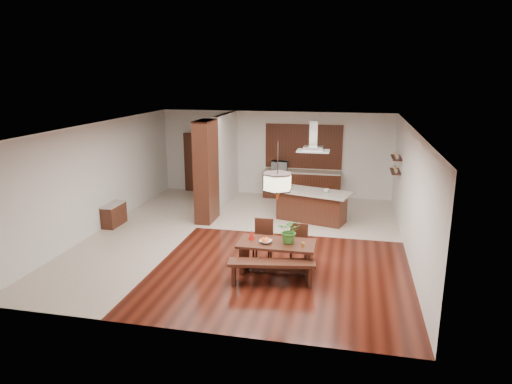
% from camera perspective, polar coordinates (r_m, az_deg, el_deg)
% --- Properties ---
extents(room_shell, '(9.00, 9.04, 2.92)m').
position_cam_1_polar(room_shell, '(11.37, -1.48, 4.04)').
color(room_shell, black).
rests_on(room_shell, ground).
extents(tile_hallway, '(2.50, 9.00, 0.01)m').
position_cam_1_polar(tile_hallway, '(12.81, -13.51, -4.67)').
color(tile_hallway, beige).
rests_on(tile_hallway, ground).
extents(tile_kitchen, '(5.50, 4.00, 0.01)m').
position_cam_1_polar(tile_kitchen, '(14.06, 5.93, -2.59)').
color(tile_kitchen, beige).
rests_on(tile_kitchen, ground).
extents(soffit_band, '(8.00, 9.00, 0.02)m').
position_cam_1_polar(soffit_band, '(11.25, -1.51, 8.16)').
color(soffit_band, '#391A0E').
rests_on(soffit_band, room_shell).
extents(partition_pier, '(0.45, 1.00, 2.90)m').
position_cam_1_polar(partition_pier, '(13.00, -6.24, 2.56)').
color(partition_pier, black).
rests_on(partition_pier, ground).
extents(partition_stub, '(0.18, 2.40, 2.90)m').
position_cam_1_polar(partition_stub, '(14.97, -3.73, 4.21)').
color(partition_stub, silver).
rests_on(partition_stub, ground).
extents(hallway_console, '(0.37, 0.88, 0.63)m').
position_cam_1_polar(hallway_console, '(13.36, -17.33, -2.73)').
color(hallway_console, black).
rests_on(hallway_console, ground).
extents(hallway_doorway, '(1.10, 0.20, 2.10)m').
position_cam_1_polar(hallway_doorway, '(16.46, -7.04, 3.67)').
color(hallway_doorway, black).
rests_on(hallway_doorway, ground).
extents(rear_counter, '(2.60, 0.62, 0.95)m').
position_cam_1_polar(rear_counter, '(15.59, 5.75, 0.93)').
color(rear_counter, black).
rests_on(rear_counter, ground).
extents(kitchen_window, '(2.60, 0.08, 1.50)m').
position_cam_1_polar(kitchen_window, '(15.60, 5.98, 5.71)').
color(kitchen_window, '#AA5E33').
rests_on(kitchen_window, room_shell).
extents(shelf_lower, '(0.26, 0.90, 0.04)m').
position_cam_1_polar(shelf_lower, '(13.80, 17.02, 2.49)').
color(shelf_lower, black).
rests_on(shelf_lower, room_shell).
extents(shelf_upper, '(0.26, 0.90, 0.04)m').
position_cam_1_polar(shelf_upper, '(13.73, 17.14, 4.12)').
color(shelf_upper, black).
rests_on(shelf_upper, room_shell).
extents(dining_table, '(1.63, 0.82, 0.68)m').
position_cam_1_polar(dining_table, '(9.79, 2.59, -7.29)').
color(dining_table, black).
rests_on(dining_table, ground).
extents(dining_bench, '(1.79, 0.66, 0.49)m').
position_cam_1_polar(dining_bench, '(9.36, 1.96, -10.05)').
color(dining_bench, black).
rests_on(dining_bench, ground).
extents(dining_chair_left, '(0.44, 0.44, 0.97)m').
position_cam_1_polar(dining_chair_left, '(10.32, 0.81, -6.19)').
color(dining_chair_left, black).
rests_on(dining_chair_left, ground).
extents(dining_chair_right, '(0.43, 0.43, 0.90)m').
position_cam_1_polar(dining_chair_right, '(10.21, 5.33, -6.68)').
color(dining_chair_right, black).
rests_on(dining_chair_right, ground).
extents(pendant_lantern, '(0.64, 0.64, 1.31)m').
position_cam_1_polar(pendant_lantern, '(9.28, 2.71, 2.75)').
color(pendant_lantern, beige).
rests_on(pendant_lantern, room_shell).
extents(foliage_plant, '(0.50, 0.45, 0.53)m').
position_cam_1_polar(foliage_plant, '(9.63, 4.24, -4.87)').
color(foliage_plant, '#377426').
rests_on(foliage_plant, dining_table).
extents(fruit_bowl, '(0.32, 0.32, 0.06)m').
position_cam_1_polar(fruit_bowl, '(9.67, 1.22, -6.21)').
color(fruit_bowl, beige).
rests_on(fruit_bowl, dining_table).
extents(napkin_cone, '(0.16, 0.16, 0.21)m').
position_cam_1_polar(napkin_cone, '(9.85, -0.58, -5.35)').
color(napkin_cone, '#B0140C').
rests_on(napkin_cone, dining_table).
extents(gold_ornament, '(0.07, 0.07, 0.09)m').
position_cam_1_polar(gold_ornament, '(9.53, 5.90, -6.55)').
color(gold_ornament, gold).
rests_on(gold_ornament, dining_table).
extents(kitchen_island, '(2.38, 1.53, 0.91)m').
position_cam_1_polar(kitchen_island, '(13.20, 6.95, -1.68)').
color(kitchen_island, black).
rests_on(kitchen_island, ground).
extents(range_hood, '(0.90, 0.55, 0.87)m').
position_cam_1_polar(range_hood, '(12.79, 7.22, 6.95)').
color(range_hood, silver).
rests_on(range_hood, room_shell).
extents(island_cup, '(0.17, 0.17, 0.10)m').
position_cam_1_polar(island_cup, '(12.94, 8.81, 0.18)').
color(island_cup, silver).
rests_on(island_cup, kitchen_island).
extents(microwave, '(0.55, 0.39, 0.30)m').
position_cam_1_polar(microwave, '(15.59, 2.95, 3.33)').
color(microwave, silver).
rests_on(microwave, rear_counter).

